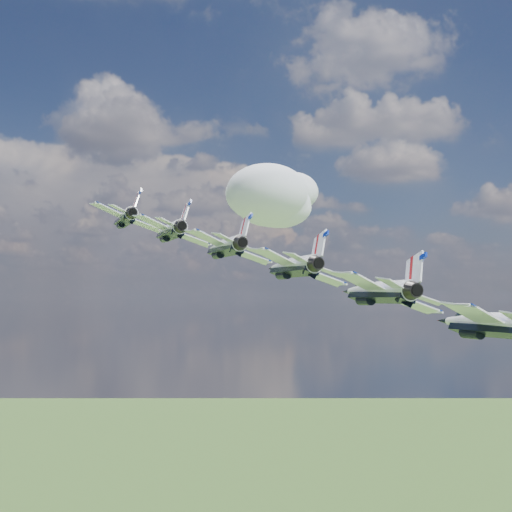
# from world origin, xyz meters

# --- Properties ---
(cloud_far) EXTENTS (53.85, 42.31, 21.15)m
(cloud_far) POSITION_xyz_m (2.33, 237.73, 184.70)
(cloud_far) COLOR white
(jet_0) EXTENTS (16.15, 18.59, 8.16)m
(jet_0) POSITION_xyz_m (-24.76, 35.77, 153.58)
(jet_0) COLOR white
(jet_1) EXTENTS (16.15, 18.59, 8.16)m
(jet_1) POSITION_xyz_m (-16.55, 26.72, 150.70)
(jet_1) COLOR silver
(jet_2) EXTENTS (16.15, 18.59, 8.16)m
(jet_2) POSITION_xyz_m (-8.34, 17.67, 147.83)
(jet_2) COLOR white
(jet_3) EXTENTS (16.15, 18.59, 8.16)m
(jet_3) POSITION_xyz_m (-0.14, 8.62, 144.95)
(jet_3) COLOR white
(jet_4) EXTENTS (16.15, 18.59, 8.16)m
(jet_4) POSITION_xyz_m (8.07, -0.43, 142.08)
(jet_4) COLOR silver
(jet_5) EXTENTS (16.15, 18.59, 8.16)m
(jet_5) POSITION_xyz_m (16.27, -9.48, 139.20)
(jet_5) COLOR silver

